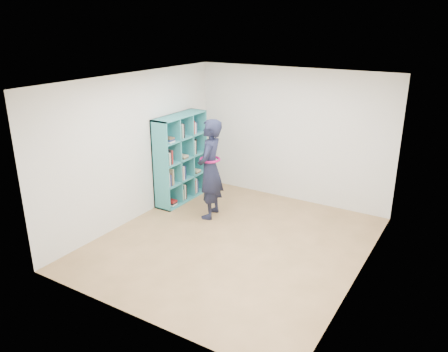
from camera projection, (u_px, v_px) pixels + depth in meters
The scene contains 9 objects.
floor at pixel (233, 242), 7.11m from camera, with size 4.50×4.50×0.00m, color olive.
ceiling at pixel (234, 81), 6.23m from camera, with size 4.50×4.50×0.00m, color white.
wall_left at pixel (135, 148), 7.65m from camera, with size 0.02×4.50×2.60m, color silver.
wall_right at pixel (366, 192), 5.69m from camera, with size 0.02×4.50×2.60m, color silver.
wall_back at pixel (292, 136), 8.48m from camera, with size 4.00×0.02×2.60m, color silver.
wall_front at pixel (132, 221), 4.86m from camera, with size 4.00×0.02×2.60m, color silver.
bookshelf at pixel (180, 159), 8.57m from camera, with size 0.38×1.29×1.73m.
person at pixel (210, 169), 7.78m from camera, with size 0.59×0.75×1.82m.
smartphone at pixel (203, 160), 7.87m from camera, with size 0.04×0.10×0.12m.
Camera 1 is at (3.16, -5.48, 3.41)m, focal length 35.00 mm.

